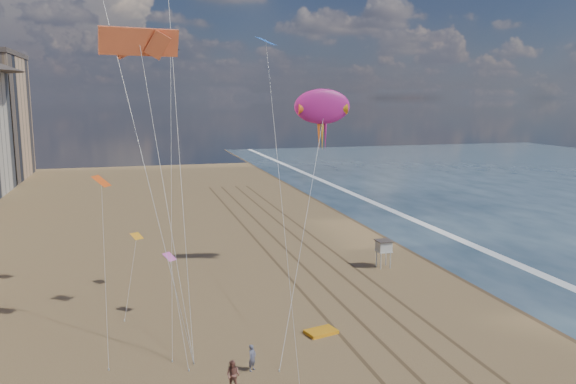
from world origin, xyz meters
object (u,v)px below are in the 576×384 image
Objects in this scene: lifeguard_stand at (384,246)px; kite_flyer_b at (233,375)px; grounded_kite at (321,332)px; kite_flyer_a at (252,358)px; show_kite at (322,107)px.

kite_flyer_b is (-19.30, -20.31, -1.30)m from lifeguard_stand.
lifeguard_stand is at bearing 36.41° from grounded_kite.
lifeguard_stand is 28.05m from kite_flyer_b.
kite_flyer_a is 0.95× the size of kite_flyer_b.
kite_flyer_a is (-11.28, -19.44, -15.58)m from show_kite.
show_kite is at bearing 18.24° from kite_flyer_a.
show_kite is at bearing 169.46° from lifeguard_stand.
grounded_kite is 0.08× the size of show_kite.
show_kite reaches higher than grounded_kite.
lifeguard_stand is 15.65m from show_kite.
show_kite is at bearing 57.28° from grounded_kite.
lifeguard_stand is at bearing 4.23° from kite_flyer_a.
grounded_kite is 10.02m from kite_flyer_b.
grounded_kite is at bearing -6.85° from kite_flyer_a.
grounded_kite is 7.51m from kite_flyer_a.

